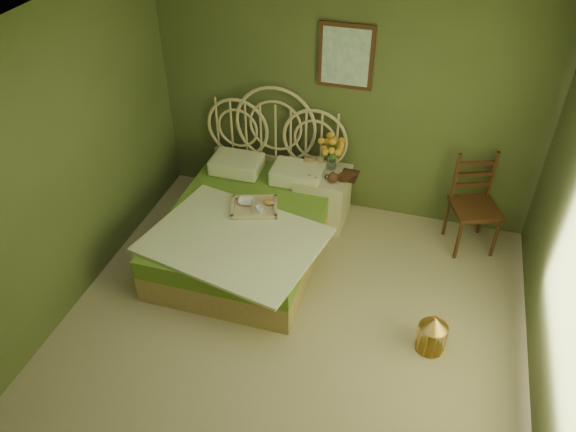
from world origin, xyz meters
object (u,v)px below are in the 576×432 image
(bed, at_px, (249,224))
(birdcage, at_px, (432,334))
(nightstand, at_px, (323,191))
(chair, at_px, (477,197))

(bed, relative_size, birdcage, 5.98)
(nightstand, bearing_deg, birdcage, -49.10)
(bed, distance_m, nightstand, 0.92)
(nightstand, distance_m, birdcage, 2.01)
(birdcage, bearing_deg, chair, 81.08)
(chair, bearing_deg, birdcage, -120.08)
(birdcage, bearing_deg, bed, 156.78)
(bed, height_order, chair, bed)
(nightstand, relative_size, birdcage, 2.77)
(nightstand, height_order, chair, nightstand)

